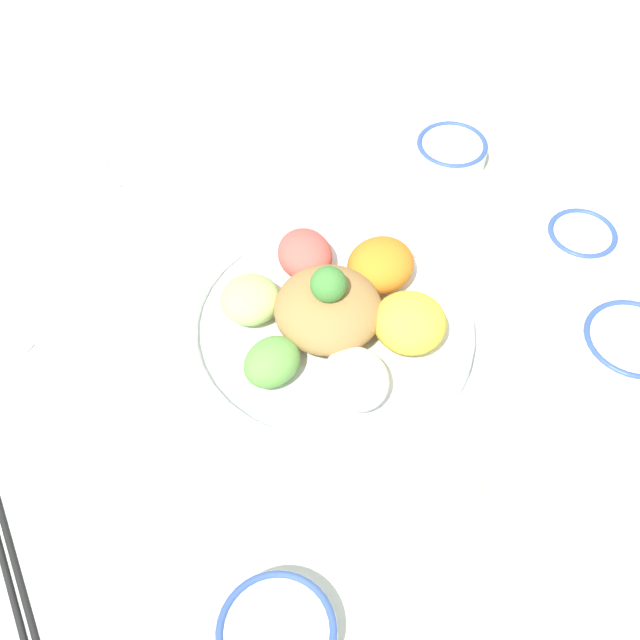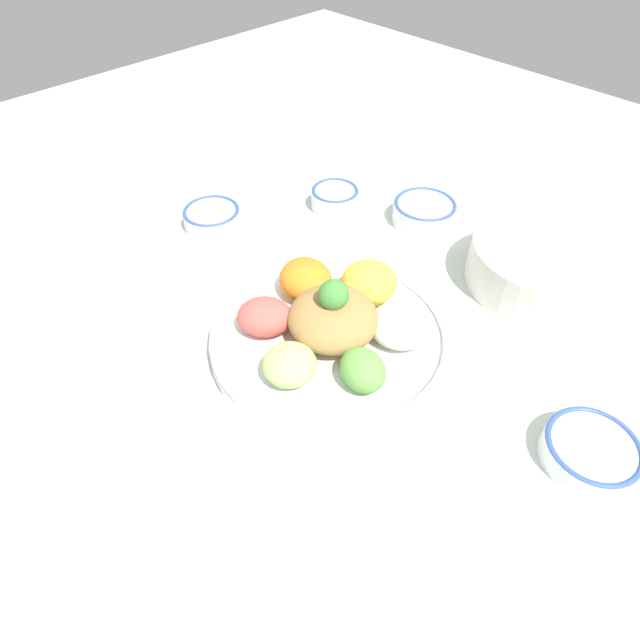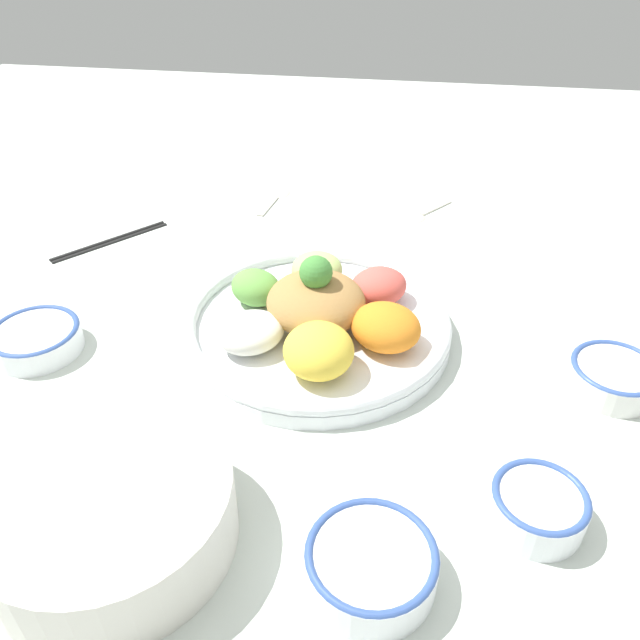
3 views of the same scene
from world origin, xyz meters
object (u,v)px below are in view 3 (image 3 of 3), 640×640
Objects in this scene: rice_bowl_blue at (538,506)px; serving_spoon_main at (422,213)px; sauce_bowl_red at (36,338)px; chopsticks_pair_near at (110,240)px; side_serving_bowl at (109,509)px; salad_platter at (319,318)px; serving_spoon_extra at (275,196)px; sauce_bowl_dark at (371,564)px; rice_bowl_plain at (614,376)px.

serving_spoon_main is (0.12, -0.64, -0.02)m from rice_bowl_blue.
sauce_bowl_red is 1.24× the size of rice_bowl_blue.
rice_bowl_blue reaches higher than chopsticks_pair_near.
rice_bowl_blue is 0.55× the size of chopsticks_pair_near.
serving_spoon_main is (-0.48, -0.46, -0.02)m from sauce_bowl_red.
serving_spoon_main is (-0.51, -0.18, -0.00)m from chopsticks_pair_near.
serving_spoon_main is (-0.27, -0.71, -0.04)m from side_serving_bowl.
salad_platter is 2.79× the size of serving_spoon_extra.
side_serving_bowl is (0.24, -0.01, 0.02)m from sauce_bowl_dark.
rice_bowl_blue is at bearing -85.14° from chopsticks_pair_near.
side_serving_bowl is 0.74m from serving_spoon_extra.
serving_spoon_extra is at bearing -70.35° from salad_platter.
sauce_bowl_red is at bearing -14.53° from serving_spoon_extra.
chopsticks_pair_near is at bearing -18.61° from rice_bowl_plain.
rice_bowl_blue is at bearing -150.67° from sauce_bowl_dark.
rice_bowl_blue is at bearing 163.96° from sauce_bowl_red.
rice_bowl_blue is 0.79× the size of sauce_bowl_dark.
sauce_bowl_dark reaches higher than sauce_bowl_red.
sauce_bowl_red is 0.71m from rice_bowl_plain.
serving_spoon_extra is (-0.21, -0.49, -0.02)m from sauce_bowl_red.
rice_bowl_plain is (-0.36, 0.05, -0.01)m from salad_platter.
rice_bowl_blue is 0.71× the size of serving_spoon_extra.
rice_bowl_plain is at bearing -177.27° from sauce_bowl_red.
rice_bowl_blue reaches higher than sauce_bowl_red.
rice_bowl_blue is (-0.60, 0.17, 0.00)m from sauce_bowl_red.
sauce_bowl_dark is 1.04× the size of serving_spoon_main.
side_serving_bowl is at bearing -161.65° from serving_spoon_main.
sauce_bowl_dark is at bearing 47.85° from rice_bowl_plain.
rice_bowl_blue reaches higher than serving_spoon_main.
sauce_bowl_red is 0.29m from chopsticks_pair_near.
side_serving_bowl reaches higher than serving_spoon_extra.
rice_bowl_blue is 0.24m from rice_bowl_plain.
sauce_bowl_red is 0.98× the size of sauce_bowl_dark.
salad_platter is at bearing -45.99° from rice_bowl_blue.
serving_spoon_extra is at bearing -72.00° from sauce_bowl_dark.
chopsticks_pair_near is at bearing -48.42° from sauce_bowl_dark.
sauce_bowl_dark is 0.72m from serving_spoon_main.
serving_spoon_main is at bearing -92.44° from sauce_bowl_dark.
salad_platter is at bearing -112.78° from side_serving_bowl.
sauce_bowl_red is 1.08× the size of rice_bowl_plain.
salad_platter is 0.40m from serving_spoon_main.
side_serving_bowl reaches higher than sauce_bowl_red.
salad_platter is at bearing -7.71° from rice_bowl_plain.
sauce_bowl_red is 0.67m from serving_spoon_main.
salad_platter is 0.43m from chopsticks_pair_near.
rice_bowl_blue is at bearing 61.23° from rice_bowl_plain.
side_serving_bowl is 1.38× the size of chopsticks_pair_near.
rice_bowl_plain is 0.82× the size of serving_spoon_extra.
rice_bowl_blue is at bearing 38.86° from serving_spoon_extra.
salad_platter is 1.56× the size of side_serving_bowl.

